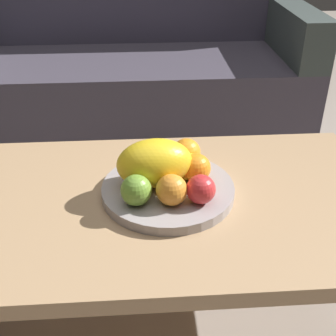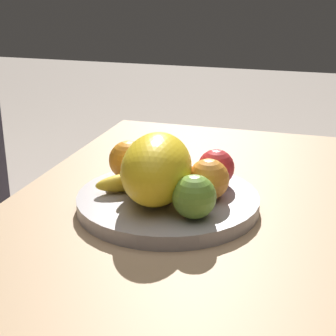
{
  "view_description": "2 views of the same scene",
  "coord_description": "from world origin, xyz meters",
  "px_view_note": "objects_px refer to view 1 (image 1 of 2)",
  "views": [
    {
      "loc": [
        -0.01,
        -0.87,
        1.03
      ],
      "look_at": [
        0.05,
        0.02,
        0.49
      ],
      "focal_mm": 46.9,
      "sensor_mm": 36.0,
      "label": 1
    },
    {
      "loc": [
        -0.78,
        -0.24,
        0.81
      ],
      "look_at": [
        0.05,
        0.02,
        0.49
      ],
      "focal_mm": 56.75,
      "sensor_mm": 36.0,
      "label": 2
    }
  ],
  "objects_px": {
    "melon_large_front": "(155,163)",
    "orange_right": "(186,153)",
    "orange_left": "(172,190)",
    "apple_left": "(136,190)",
    "coffee_table": "(149,213)",
    "couch": "(130,71)",
    "orange_front": "(196,168)",
    "banana_bunch": "(175,164)",
    "fruit_bowl": "(168,190)",
    "apple_front": "(201,189)"
  },
  "relations": [
    {
      "from": "melon_large_front",
      "to": "orange_right",
      "type": "height_order",
      "value": "melon_large_front"
    },
    {
      "from": "orange_left",
      "to": "apple_left",
      "type": "bearing_deg",
      "value": 176.3
    },
    {
      "from": "melon_large_front",
      "to": "apple_left",
      "type": "xyz_separation_m",
      "value": [
        -0.04,
        -0.08,
        -0.02
      ]
    },
    {
      "from": "coffee_table",
      "to": "couch",
      "type": "relative_size",
      "value": 0.69
    },
    {
      "from": "coffee_table",
      "to": "orange_right",
      "type": "relative_size",
      "value": 15.89
    },
    {
      "from": "couch",
      "to": "orange_front",
      "type": "xyz_separation_m",
      "value": [
        0.17,
        -1.23,
        0.17
      ]
    },
    {
      "from": "coffee_table",
      "to": "orange_front",
      "type": "bearing_deg",
      "value": 15.91
    },
    {
      "from": "apple_left",
      "to": "orange_front",
      "type": "bearing_deg",
      "value": 30.16
    },
    {
      "from": "apple_left",
      "to": "melon_large_front",
      "type": "bearing_deg",
      "value": 59.65
    },
    {
      "from": "coffee_table",
      "to": "apple_left",
      "type": "distance_m",
      "value": 0.12
    },
    {
      "from": "banana_bunch",
      "to": "melon_large_front",
      "type": "bearing_deg",
      "value": -139.2
    },
    {
      "from": "fruit_bowl",
      "to": "orange_front",
      "type": "bearing_deg",
      "value": 14.81
    },
    {
      "from": "orange_front",
      "to": "apple_front",
      "type": "bearing_deg",
      "value": -90.12
    },
    {
      "from": "orange_right",
      "to": "apple_left",
      "type": "distance_m",
      "value": 0.21
    },
    {
      "from": "orange_right",
      "to": "banana_bunch",
      "type": "relative_size",
      "value": 0.46
    },
    {
      "from": "orange_left",
      "to": "orange_right",
      "type": "relative_size",
      "value": 0.98
    },
    {
      "from": "couch",
      "to": "apple_left",
      "type": "distance_m",
      "value": 1.32
    },
    {
      "from": "coffee_table",
      "to": "banana_bunch",
      "type": "xyz_separation_m",
      "value": [
        0.07,
        0.07,
        0.1
      ]
    },
    {
      "from": "couch",
      "to": "orange_left",
      "type": "height_order",
      "value": "couch"
    },
    {
      "from": "melon_large_front",
      "to": "apple_left",
      "type": "bearing_deg",
      "value": -120.35
    },
    {
      "from": "orange_left",
      "to": "banana_bunch",
      "type": "bearing_deg",
      "value": 82.23
    },
    {
      "from": "melon_large_front",
      "to": "orange_left",
      "type": "bearing_deg",
      "value": -67.23
    },
    {
      "from": "apple_front",
      "to": "banana_bunch",
      "type": "distance_m",
      "value": 0.13
    },
    {
      "from": "melon_large_front",
      "to": "apple_front",
      "type": "distance_m",
      "value": 0.13
    },
    {
      "from": "fruit_bowl",
      "to": "apple_front",
      "type": "distance_m",
      "value": 0.11
    },
    {
      "from": "fruit_bowl",
      "to": "orange_right",
      "type": "height_order",
      "value": "orange_right"
    },
    {
      "from": "fruit_bowl",
      "to": "orange_front",
      "type": "xyz_separation_m",
      "value": [
        0.07,
        0.02,
        0.05
      ]
    },
    {
      "from": "coffee_table",
      "to": "apple_left",
      "type": "height_order",
      "value": "apple_left"
    },
    {
      "from": "orange_front",
      "to": "orange_right",
      "type": "relative_size",
      "value": 0.97
    },
    {
      "from": "fruit_bowl",
      "to": "apple_front",
      "type": "relative_size",
      "value": 4.76
    },
    {
      "from": "couch",
      "to": "orange_right",
      "type": "height_order",
      "value": "couch"
    },
    {
      "from": "melon_large_front",
      "to": "orange_left",
      "type": "xyz_separation_m",
      "value": [
        0.03,
        -0.08,
        -0.02
      ]
    },
    {
      "from": "melon_large_front",
      "to": "banana_bunch",
      "type": "distance_m",
      "value": 0.08
    },
    {
      "from": "apple_left",
      "to": "fruit_bowl",
      "type": "bearing_deg",
      "value": 41.02
    },
    {
      "from": "coffee_table",
      "to": "orange_right",
      "type": "height_order",
      "value": "orange_right"
    },
    {
      "from": "couch",
      "to": "apple_front",
      "type": "xyz_separation_m",
      "value": [
        0.17,
        -1.32,
        0.17
      ]
    },
    {
      "from": "orange_front",
      "to": "orange_right",
      "type": "xyz_separation_m",
      "value": [
        -0.02,
        0.08,
        0.0
      ]
    },
    {
      "from": "coffee_table",
      "to": "couch",
      "type": "height_order",
      "value": "couch"
    },
    {
      "from": "melon_large_front",
      "to": "orange_right",
      "type": "bearing_deg",
      "value": 44.6
    },
    {
      "from": "couch",
      "to": "orange_right",
      "type": "relative_size",
      "value": 23.13
    },
    {
      "from": "apple_left",
      "to": "banana_bunch",
      "type": "distance_m",
      "value": 0.16
    },
    {
      "from": "melon_large_front",
      "to": "orange_front",
      "type": "distance_m",
      "value": 0.1
    },
    {
      "from": "melon_large_front",
      "to": "apple_left",
      "type": "distance_m",
      "value": 0.09
    },
    {
      "from": "orange_front",
      "to": "orange_left",
      "type": "bearing_deg",
      "value": -126.48
    },
    {
      "from": "apple_front",
      "to": "apple_left",
      "type": "xyz_separation_m",
      "value": [
        -0.15,
        0.0,
        0.0
      ]
    },
    {
      "from": "couch",
      "to": "orange_left",
      "type": "xyz_separation_m",
      "value": [
        0.1,
        -1.32,
        0.17
      ]
    },
    {
      "from": "orange_left",
      "to": "banana_bunch",
      "type": "distance_m",
      "value": 0.13
    },
    {
      "from": "orange_front",
      "to": "apple_left",
      "type": "height_order",
      "value": "same"
    },
    {
      "from": "orange_right",
      "to": "apple_front",
      "type": "relative_size",
      "value": 1.09
    },
    {
      "from": "orange_left",
      "to": "orange_front",
      "type": "bearing_deg",
      "value": 53.52
    }
  ]
}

